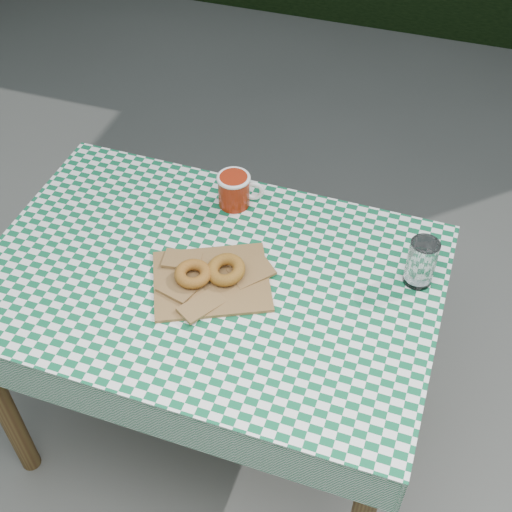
{
  "coord_description": "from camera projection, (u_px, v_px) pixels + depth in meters",
  "views": [
    {
      "loc": [
        0.48,
        -1.16,
        2.08
      ],
      "look_at": [
        0.1,
        0.03,
        0.79
      ],
      "focal_mm": 47.88,
      "sensor_mm": 36.0,
      "label": 1
    }
  ],
  "objects": [
    {
      "name": "ground",
      "position": [
        227.0,
        412.0,
        2.37
      ],
      "size": [
        60.0,
        60.0,
        0.0
      ],
      "primitive_type": "plane",
      "color": "#555550",
      "rests_on": "ground"
    },
    {
      "name": "table",
      "position": [
        215.0,
        360.0,
        2.07
      ],
      "size": [
        1.19,
        0.81,
        0.75
      ],
      "primitive_type": "cube",
      "rotation": [
        0.0,
        0.0,
        -0.02
      ],
      "color": "brown",
      "rests_on": "ground"
    },
    {
      "name": "tablecloth",
      "position": [
        208.0,
        276.0,
        1.79
      ],
      "size": [
        1.21,
        0.83,
        0.01
      ],
      "primitive_type": "cube",
      "rotation": [
        0.0,
        0.0,
        -0.02
      ],
      "color": "#0E5B36",
      "rests_on": "table"
    },
    {
      "name": "drinking_glass",
      "position": [
        421.0,
        262.0,
        1.73
      ],
      "size": [
        0.1,
        0.1,
        0.14
      ],
      "primitive_type": "cylinder",
      "rotation": [
        0.0,
        0.0,
        -0.41
      ],
      "color": "silver",
      "rests_on": "tablecloth"
    },
    {
      "name": "bagel_back",
      "position": [
        226.0,
        270.0,
        1.76
      ],
      "size": [
        0.14,
        0.14,
        0.03
      ],
      "primitive_type": "torus",
      "rotation": [
        0.0,
        0.0,
        -0.64
      ],
      "color": "olive",
      "rests_on": "paper_bag"
    },
    {
      "name": "paper_bag",
      "position": [
        211.0,
        280.0,
        1.77
      ],
      "size": [
        0.37,
        0.34,
        0.02
      ],
      "primitive_type": "cube",
      "rotation": [
        0.0,
        0.0,
        0.44
      ],
      "color": "brown",
      "rests_on": "tablecloth"
    },
    {
      "name": "bagel_front",
      "position": [
        193.0,
        274.0,
        1.75
      ],
      "size": [
        0.11,
        0.11,
        0.03
      ],
      "primitive_type": "torus",
      "rotation": [
        0.0,
        0.0,
        -0.1
      ],
      "color": "#9D6120",
      "rests_on": "paper_bag"
    },
    {
      "name": "coffee_mug",
      "position": [
        234.0,
        190.0,
        1.95
      ],
      "size": [
        0.22,
        0.22,
        0.1
      ],
      "primitive_type": null,
      "rotation": [
        0.0,
        0.0,
        0.27
      ],
      "color": "maroon",
      "rests_on": "tablecloth"
    }
  ]
}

